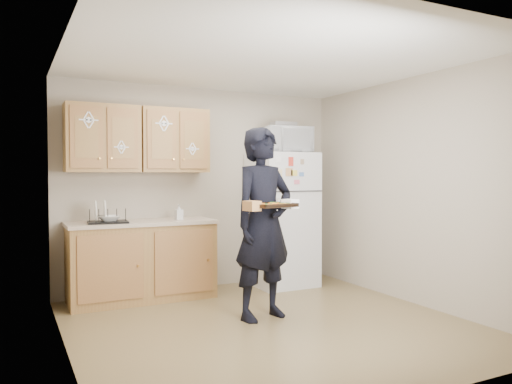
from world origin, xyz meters
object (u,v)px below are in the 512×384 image
refrigerator (282,219)px  microwave (286,140)px  baking_tray (272,206)px  dish_rack (108,215)px  person (264,223)px

refrigerator → microwave: bearing=-57.1°
baking_tray → dish_rack: (-1.22, 1.46, -0.15)m
person → dish_rack: (-1.29, 1.17, 0.04)m
refrigerator → microwave: microwave is taller
baking_tray → person: bearing=63.9°
person → microwave: size_ratio=3.19×
baking_tray → microwave: size_ratio=0.70×
microwave → dish_rack: microwave is taller
refrigerator → baking_tray: 1.81m
microwave → dish_rack: bearing=-173.9°
refrigerator → baking_tray: bearing=-122.8°
person → refrigerator: bearing=40.4°
microwave → dish_rack: size_ratio=1.42×
person → microwave: microwave is taller
refrigerator → microwave: (0.03, -0.05, 1.01)m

